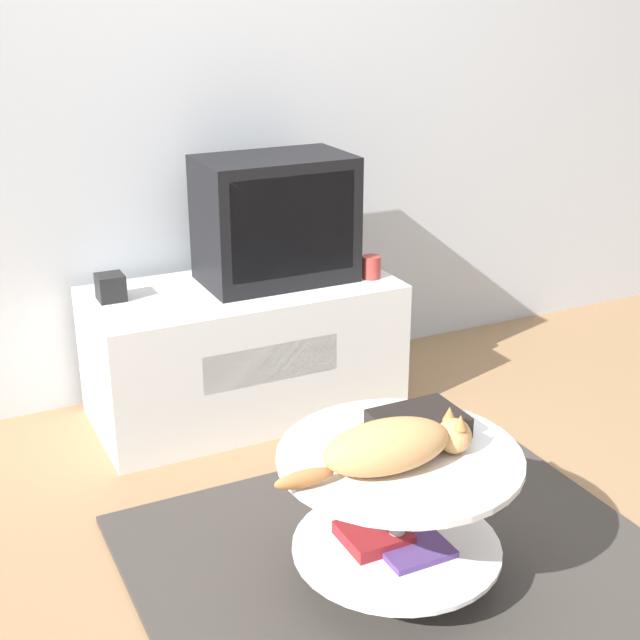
# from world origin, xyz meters

# --- Properties ---
(ground_plane) EXTENTS (12.00, 12.00, 0.00)m
(ground_plane) POSITION_xyz_m (0.00, 0.00, 0.00)
(ground_plane) COLOR #93704C
(wall_back) EXTENTS (8.00, 0.05, 2.60)m
(wall_back) POSITION_xyz_m (0.00, 1.62, 1.30)
(wall_back) COLOR silver
(wall_back) RESTS_ON ground_plane
(rug) EXTENTS (1.47, 1.49, 0.02)m
(rug) POSITION_xyz_m (0.00, 0.00, 0.01)
(rug) COLOR #3D3833
(rug) RESTS_ON ground_plane
(tv_stand) EXTENTS (1.14, 0.55, 0.51)m
(tv_stand) POSITION_xyz_m (-0.03, 1.26, 0.25)
(tv_stand) COLOR silver
(tv_stand) RESTS_ON ground_plane
(tv) EXTENTS (0.56, 0.34, 0.47)m
(tv) POSITION_xyz_m (0.12, 1.28, 0.74)
(tv) COLOR black
(tv) RESTS_ON tv_stand
(speaker) EXTENTS (0.09, 0.09, 0.09)m
(speaker) POSITION_xyz_m (-0.50, 1.33, 0.56)
(speaker) COLOR black
(speaker) RESTS_ON tv_stand
(mug) EXTENTS (0.07, 0.07, 0.09)m
(mug) POSITION_xyz_m (0.45, 1.14, 0.55)
(mug) COLOR #99332D
(mug) RESTS_ON tv_stand
(coffee_table) EXTENTS (0.65, 0.65, 0.40)m
(coffee_table) POSITION_xyz_m (-0.07, 0.06, 0.27)
(coffee_table) COLOR #B2B2B7
(coffee_table) RESTS_ON rug
(dvd_box) EXTENTS (0.24, 0.18, 0.06)m
(dvd_box) POSITION_xyz_m (0.04, 0.14, 0.45)
(dvd_box) COLOR black
(dvd_box) RESTS_ON coffee_table
(cat) EXTENTS (0.55, 0.18, 0.13)m
(cat) POSITION_xyz_m (-0.12, 0.01, 0.48)
(cat) COLOR tan
(cat) RESTS_ON coffee_table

